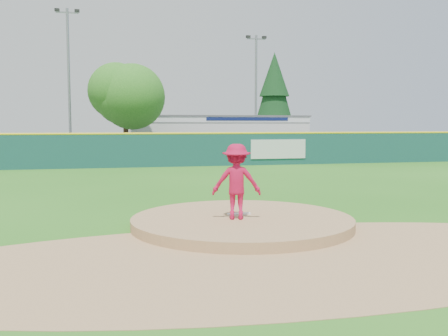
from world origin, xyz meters
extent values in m
plane|color=#286B19|center=(0.00, 0.00, 0.00)|extent=(120.00, 120.00, 0.00)
cylinder|color=#9E774C|center=(0.00, 0.00, 0.00)|extent=(5.50, 5.50, 0.50)
cube|color=white|center=(0.00, 0.30, 0.27)|extent=(0.60, 0.15, 0.04)
cylinder|color=#9E774C|center=(0.00, -3.00, 0.01)|extent=(15.40, 15.40, 0.01)
cube|color=#38383A|center=(0.00, 27.00, 0.01)|extent=(44.00, 16.00, 0.02)
imported|color=#B50F39|center=(-0.21, -0.24, 1.16)|extent=(1.31, 0.95, 1.83)
imported|color=silver|center=(-3.36, 25.09, 0.68)|extent=(5.06, 3.02, 1.32)
cube|color=silver|center=(6.00, 32.00, 1.60)|extent=(15.00, 8.00, 3.20)
cube|color=white|center=(6.00, 27.98, 3.00)|extent=(15.00, 0.06, 0.55)
cube|color=#0F194C|center=(8.00, 27.94, 3.00)|extent=(7.00, 0.03, 0.28)
cube|color=#59595B|center=(6.00, 32.00, 3.25)|extent=(15.20, 8.20, 0.12)
cube|color=silver|center=(7.19, 17.92, 1.00)|extent=(3.60, 0.04, 1.20)
cube|color=#154441|center=(0.00, 18.00, 1.00)|extent=(40.00, 0.10, 2.00)
cylinder|color=yellow|center=(0.00, 18.00, 2.00)|extent=(40.00, 0.14, 0.14)
cylinder|color=#382314|center=(-2.00, 25.00, 1.30)|extent=(0.36, 0.36, 2.60)
sphere|color=#387F23|center=(-2.00, 25.00, 4.56)|extent=(5.60, 5.60, 5.60)
cylinder|color=#382314|center=(13.00, 36.00, 0.80)|extent=(0.40, 0.40, 1.60)
cone|color=#113A16|center=(13.00, 36.00, 5.55)|extent=(4.40, 4.40, 7.90)
cylinder|color=gray|center=(-6.00, 27.00, 5.50)|extent=(0.20, 0.20, 11.00)
cube|color=gray|center=(-6.00, 27.00, 10.70)|extent=(1.60, 0.10, 0.10)
cube|color=black|center=(-6.70, 27.00, 10.85)|extent=(0.35, 0.25, 0.20)
cube|color=black|center=(-5.30, 27.00, 10.85)|extent=(0.35, 0.25, 0.20)
cylinder|color=gray|center=(9.00, 29.00, 5.00)|extent=(0.20, 0.20, 10.00)
cube|color=gray|center=(9.00, 29.00, 9.70)|extent=(1.60, 0.10, 0.10)
cube|color=black|center=(8.30, 29.00, 9.85)|extent=(0.35, 0.25, 0.20)
cube|color=black|center=(9.70, 29.00, 9.85)|extent=(0.35, 0.25, 0.20)
camera|label=1|loc=(-3.20, -11.85, 2.54)|focal=40.00mm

